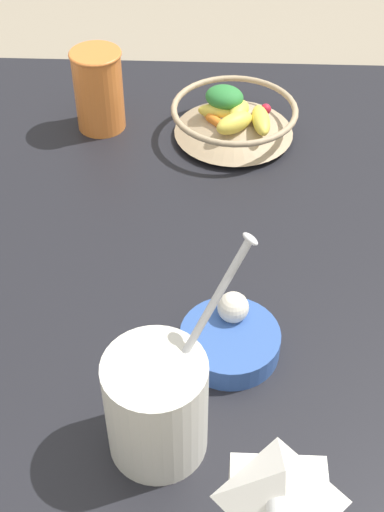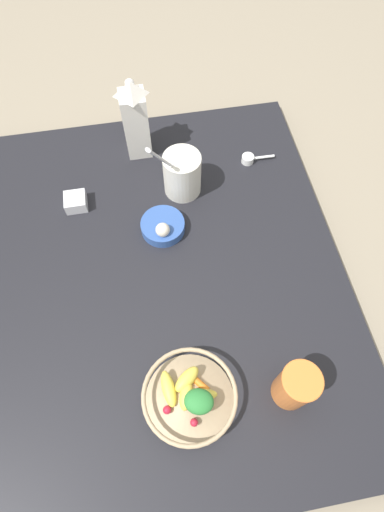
% 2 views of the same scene
% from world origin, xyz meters
% --- Properties ---
extents(ground_plane, '(6.00, 6.00, 0.00)m').
position_xyz_m(ground_plane, '(0.00, 0.00, 0.00)').
color(ground_plane, gray).
extents(countertop, '(1.14, 1.14, 0.04)m').
position_xyz_m(countertop, '(0.00, 0.00, 0.02)').
color(countertop, black).
rests_on(countertop, ground_plane).
extents(fruit_bowl, '(0.21, 0.21, 0.08)m').
position_xyz_m(fruit_bowl, '(-0.11, 0.32, 0.07)').
color(fruit_bowl, tan).
rests_on(fruit_bowl, countertop).
extents(milk_carton, '(0.07, 0.07, 0.25)m').
position_xyz_m(milk_carton, '(-0.09, -0.43, 0.16)').
color(milk_carton, silver).
rests_on(milk_carton, countertop).
extents(yogurt_tub, '(0.15, 0.13, 0.25)m').
position_xyz_m(yogurt_tub, '(-0.19, -0.26, 0.11)').
color(yogurt_tub, silver).
rests_on(yogurt_tub, countertop).
extents(drinking_cup, '(0.08, 0.08, 0.14)m').
position_xyz_m(drinking_cup, '(-0.34, 0.34, 0.11)').
color(drinking_cup, orange).
rests_on(drinking_cup, countertop).
extents(spice_jar, '(0.06, 0.06, 0.04)m').
position_xyz_m(spice_jar, '(0.11, -0.26, 0.05)').
color(spice_jar, silver).
rests_on(spice_jar, countertop).
extents(measuring_scoop, '(0.10, 0.04, 0.02)m').
position_xyz_m(measuring_scoop, '(-0.41, -0.33, 0.05)').
color(measuring_scoop, white).
rests_on(measuring_scoop, countertop).
extents(garlic_bowl, '(0.12, 0.12, 0.06)m').
position_xyz_m(garlic_bowl, '(-0.12, -0.13, 0.05)').
color(garlic_bowl, '#3356A3').
rests_on(garlic_bowl, countertop).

